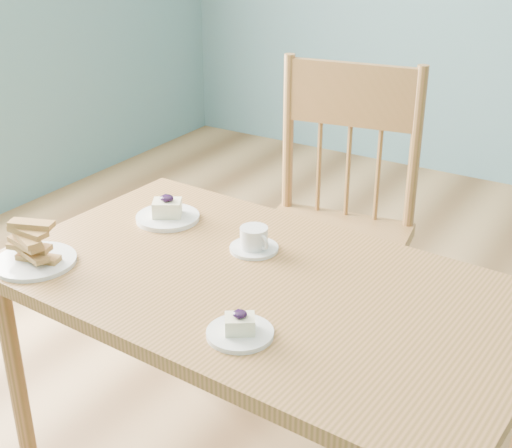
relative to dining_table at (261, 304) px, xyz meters
The scene contains 6 objects.
dining_table is the anchor object (origin of this frame).
dining_chair 0.66m from the dining_table, 100.89° to the left, with size 0.54×0.52×1.03m.
cheesecake_plate_near 0.25m from the dining_table, 68.78° to the right, with size 0.14×0.14×0.06m.
cheesecake_plate_far 0.43m from the dining_table, 159.00° to the left, with size 0.17×0.17×0.07m.
coffee_cup 0.18m from the dining_table, 127.61° to the left, with size 0.12×0.12×0.06m.
biscotti_plate 0.57m from the dining_table, 156.50° to the right, with size 0.20×0.20×0.11m.
Camera 1 is at (0.37, -1.42, 1.50)m, focal length 50.00 mm.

